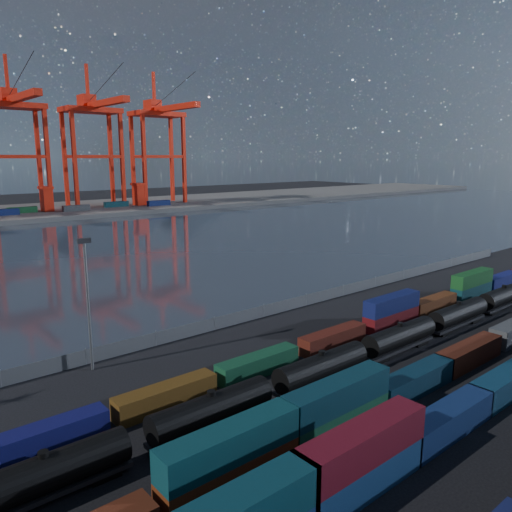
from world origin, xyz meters
TOP-DOWN VIEW (x-y plane):
  - ground at (0.00, 0.00)m, footprint 700.00×700.00m
  - harbor_water at (0.00, 105.00)m, footprint 700.00×700.00m
  - container_row_south at (-13.62, -10.24)m, footprint 141.03×2.68m
  - container_row_mid at (-16.09, -3.35)m, footprint 142.70×2.55m
  - container_row_north at (8.51, 11.63)m, footprint 140.91×2.34m
  - tanker_string at (-11.25, 4.75)m, footprint 106.56×2.91m
  - waterfront_fence at (-0.00, 28.00)m, footprint 160.12×0.12m
  - yard_light_mast at (-30.00, 26.00)m, footprint 1.60×0.40m

SIDE VIEW (x-z plane):
  - ground at x=0.00m, z-range 0.00..0.00m
  - harbor_water at x=0.00m, z-range 0.01..0.01m
  - waterfront_fence at x=0.00m, z-range -0.10..2.10m
  - container_row_north at x=8.51m, z-range -0.71..4.27m
  - container_row_mid at x=-16.09m, z-range -0.73..4.71m
  - tanker_string at x=-11.25m, z-range 0.01..4.17m
  - container_row_south at x=-13.62m, z-range -0.42..5.29m
  - yard_light_mast at x=-30.00m, z-range 1.00..17.60m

